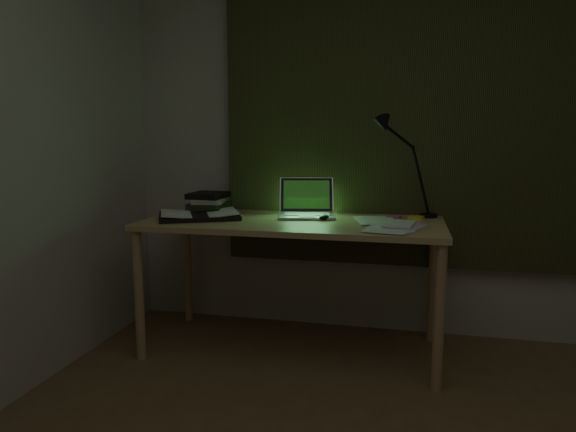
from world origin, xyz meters
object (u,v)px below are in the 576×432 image
at_px(book_stack, 208,202).
at_px(desk_lamp, 430,170).
at_px(laptop, 307,198).
at_px(loose_papers, 389,223).
at_px(open_textbook, 199,215).
at_px(desk, 293,286).

xyz_separation_m(book_stack, desk_lamp, (1.36, 0.11, 0.22)).
xyz_separation_m(laptop, book_stack, (-0.65, 0.07, -0.05)).
bearing_deg(laptop, loose_papers, -31.58).
distance_m(open_textbook, desk_lamp, 1.39).
bearing_deg(loose_papers, book_stack, 168.04).
bearing_deg(open_textbook, loose_papers, -26.49).
relative_size(desk, open_textbook, 3.70).
xyz_separation_m(open_textbook, loose_papers, (1.10, -0.00, -0.01)).
distance_m(book_stack, loose_papers, 1.16).
bearing_deg(laptop, desk_lamp, 1.97).
height_order(desk, book_stack, book_stack).
distance_m(desk, desk_lamp, 1.06).
bearing_deg(loose_papers, desk_lamp, 57.62).
xyz_separation_m(loose_papers, desk_lamp, (0.22, 0.35, 0.27)).
bearing_deg(desk, desk_lamp, 21.25).
xyz_separation_m(laptop, open_textbook, (-0.61, -0.17, -0.10)).
xyz_separation_m(desk, open_textbook, (-0.55, -0.05, 0.41)).
xyz_separation_m(desk, laptop, (0.06, 0.13, 0.51)).
height_order(open_textbook, desk_lamp, desk_lamp).
height_order(desk, desk_lamp, desk_lamp).
distance_m(laptop, desk_lamp, 0.75).
relative_size(laptop, book_stack, 1.52).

